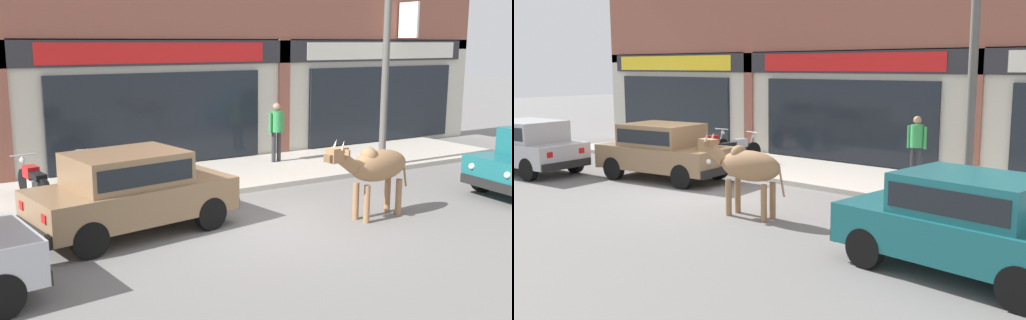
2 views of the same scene
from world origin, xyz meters
The scene contains 8 objects.
ground_plane centered at (0.00, 0.00, 0.00)m, with size 90.00×90.00×0.00m, color slate.
sidewalk centered at (0.00, 3.87, 0.06)m, with size 19.00×3.34×0.12m, color #B7AFA3.
cow centered at (1.82, -0.71, 1.01)m, with size 2.15×0.63×1.61m.
car_1 centered at (-2.47, 0.76, 0.81)m, with size 3.77×2.13×1.46m.
motorcycle_0 centered at (-3.60, 3.47, 0.51)m, with size 0.52×1.81×0.88m.
motorcycle_1 centered at (-2.41, 3.41, 0.51)m, with size 0.57×1.81×0.88m.
pedestrian centered at (2.86, 4.38, 1.11)m, with size 0.50×0.32×1.60m.
utility_pole centered at (4.95, 2.50, 2.68)m, with size 0.18×0.18×5.10m, color #595651.
Camera 1 is at (-5.75, -9.07, 3.31)m, focal length 42.00 mm.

